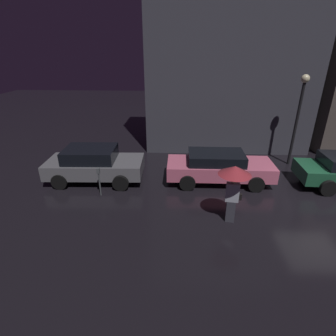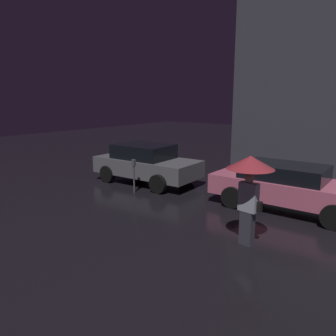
{
  "view_description": "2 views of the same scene",
  "coord_description": "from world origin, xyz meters",
  "px_view_note": "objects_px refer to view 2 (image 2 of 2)",
  "views": [
    {
      "loc": [
        -5.74,
        -9.1,
        5.42
      ],
      "look_at": [
        -6.17,
        0.17,
        1.23
      ],
      "focal_mm": 28.0,
      "sensor_mm": 36.0,
      "label": 1
    },
    {
      "loc": [
        -1.14,
        -8.18,
        3.31
      ],
      "look_at": [
        -7.27,
        -0.09,
        1.14
      ],
      "focal_mm": 35.0,
      "sensor_mm": 36.0,
      "label": 2
    }
  ],
  "objects_px": {
    "parked_car_pink": "(288,186)",
    "pedestrian_with_umbrella": "(250,175)",
    "parked_car_grey": "(146,163)",
    "parking_meter": "(134,172)"
  },
  "relations": [
    {
      "from": "parked_car_grey",
      "to": "parked_car_pink",
      "type": "height_order",
      "value": "parked_car_grey"
    },
    {
      "from": "parking_meter",
      "to": "pedestrian_with_umbrella",
      "type": "bearing_deg",
      "value": -17.25
    },
    {
      "from": "parked_car_grey",
      "to": "pedestrian_with_umbrella",
      "type": "relative_size",
      "value": 2.05
    },
    {
      "from": "pedestrian_with_umbrella",
      "to": "parked_car_pink",
      "type": "bearing_deg",
      "value": 98.64
    },
    {
      "from": "pedestrian_with_umbrella",
      "to": "parking_meter",
      "type": "xyz_separation_m",
      "value": [
        -4.96,
        1.54,
        -0.9
      ]
    },
    {
      "from": "parked_car_grey",
      "to": "pedestrian_with_umbrella",
      "type": "height_order",
      "value": "pedestrian_with_umbrella"
    },
    {
      "from": "parking_meter",
      "to": "parked_car_grey",
      "type": "bearing_deg",
      "value": 114.01
    },
    {
      "from": "parked_car_grey",
      "to": "parking_meter",
      "type": "xyz_separation_m",
      "value": [
        0.61,
        -1.36,
        -0.05
      ]
    },
    {
      "from": "parked_car_grey",
      "to": "parking_meter",
      "type": "relative_size",
      "value": 3.55
    },
    {
      "from": "parked_car_pink",
      "to": "pedestrian_with_umbrella",
      "type": "distance_m",
      "value": 3.12
    }
  ]
}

